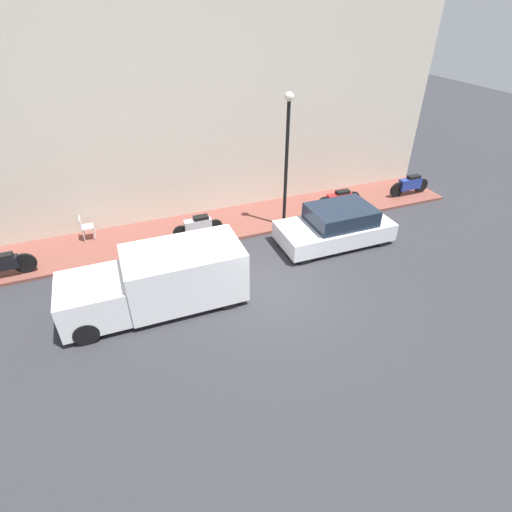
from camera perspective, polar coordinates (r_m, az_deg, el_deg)
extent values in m
plane|color=#2D2D33|center=(11.94, 2.61, -4.97)|extent=(60.00, 60.00, 0.00)
cube|color=brown|center=(15.30, -3.83, 4.71)|extent=(2.41, 18.36, 0.11)
cube|color=beige|center=(15.18, -6.03, 18.93)|extent=(0.30, 18.36, 7.25)
cube|color=silver|center=(14.21, 11.08, 3.59)|extent=(1.84, 3.94, 0.60)
cube|color=#192333|center=(14.03, 12.03, 5.78)|extent=(1.62, 2.17, 0.56)
cylinder|color=black|center=(13.03, 7.07, 0.16)|extent=(0.20, 0.62, 0.62)
cylinder|color=black|center=(14.24, 4.14, 3.49)|extent=(0.20, 0.62, 0.62)
cylinder|color=black|center=(14.54, 17.72, 2.53)|extent=(0.20, 0.62, 0.62)
cylinder|color=black|center=(15.63, 14.30, 5.40)|extent=(0.20, 0.62, 0.62)
cube|color=white|center=(11.24, -10.17, -2.37)|extent=(1.81, 3.18, 1.52)
cube|color=white|center=(11.34, -22.22, -5.79)|extent=(1.72, 1.71, 1.06)
cube|color=#192333|center=(11.19, -23.83, -4.86)|extent=(1.54, 0.94, 0.42)
cylinder|color=black|center=(11.01, -23.10, -10.06)|extent=(0.22, 0.64, 0.64)
cylinder|color=black|center=(12.22, -23.30, -5.27)|extent=(0.22, 0.64, 0.64)
cylinder|color=black|center=(11.19, -3.88, -6.01)|extent=(0.22, 0.64, 0.64)
cylinder|color=black|center=(12.37, -6.08, -1.71)|extent=(0.22, 0.64, 0.64)
cube|color=navy|center=(18.43, 21.13, 9.61)|extent=(0.30, 1.00, 0.46)
cube|color=black|center=(18.42, 21.65, 10.46)|extent=(0.27, 0.55, 0.12)
cylinder|color=black|center=(18.11, 19.49, 8.90)|extent=(0.10, 0.63, 0.63)
cylinder|color=black|center=(18.91, 22.49, 9.29)|extent=(0.10, 0.63, 0.63)
cube|color=#B21E1E|center=(16.43, 11.77, 8.10)|extent=(0.30, 1.03, 0.37)
cube|color=black|center=(16.40, 12.29, 8.93)|extent=(0.27, 0.56, 0.12)
cylinder|color=black|center=(16.16, 9.68, 7.35)|extent=(0.10, 0.59, 0.59)
cylinder|color=black|center=(16.83, 13.67, 7.97)|extent=(0.10, 0.59, 0.59)
cube|color=black|center=(14.16, -32.55, -0.06)|extent=(0.27, 0.58, 0.12)
cylinder|color=black|center=(14.22, -30.11, -0.89)|extent=(0.10, 0.67, 0.67)
cube|color=#B7B7BF|center=(14.26, -8.31, 4.38)|extent=(0.30, 0.96, 0.43)
cube|color=black|center=(14.15, -7.88, 5.46)|extent=(0.27, 0.52, 0.12)
cylinder|color=black|center=(14.25, -10.70, 3.28)|extent=(0.10, 0.53, 0.53)
cylinder|color=black|center=(14.47, -5.83, 4.23)|extent=(0.10, 0.53, 0.53)
cylinder|color=black|center=(14.11, 4.32, 12.44)|extent=(0.12, 0.12, 4.50)
sphere|color=silver|center=(13.44, 4.77, 21.75)|extent=(0.30, 0.30, 0.30)
cube|color=silver|center=(15.13, -22.96, 3.88)|extent=(0.40, 0.40, 0.04)
cube|color=silver|center=(15.05, -23.79, 4.38)|extent=(0.40, 0.04, 0.35)
cylinder|color=silver|center=(15.08, -22.09, 2.88)|extent=(0.04, 0.04, 0.46)
cylinder|color=silver|center=(15.38, -22.15, 3.49)|extent=(0.04, 0.04, 0.46)
cylinder|color=silver|center=(15.11, -23.37, 2.62)|extent=(0.04, 0.04, 0.46)
cylinder|color=silver|center=(15.41, -23.40, 3.23)|extent=(0.04, 0.04, 0.46)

